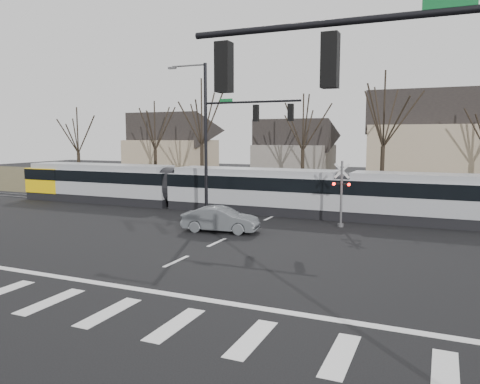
% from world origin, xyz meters
% --- Properties ---
extents(ground, '(140.00, 140.00, 0.00)m').
position_xyz_m(ground, '(0.00, 0.00, 0.00)').
color(ground, black).
extents(grass_verge, '(140.00, 28.00, 0.01)m').
position_xyz_m(grass_verge, '(0.00, 32.00, 0.01)').
color(grass_verge, '#38331E').
rests_on(grass_verge, ground).
extents(crosswalk, '(27.00, 2.60, 0.01)m').
position_xyz_m(crosswalk, '(0.00, -4.00, 0.01)').
color(crosswalk, silver).
rests_on(crosswalk, ground).
extents(stop_line, '(28.00, 0.35, 0.01)m').
position_xyz_m(stop_line, '(0.00, -1.80, 0.01)').
color(stop_line, silver).
rests_on(stop_line, ground).
extents(lane_dashes, '(0.18, 30.00, 0.01)m').
position_xyz_m(lane_dashes, '(0.00, 16.00, 0.01)').
color(lane_dashes, silver).
rests_on(lane_dashes, ground).
extents(rail_pair, '(90.00, 1.52, 0.06)m').
position_xyz_m(rail_pair, '(0.00, 15.80, 0.03)').
color(rail_pair, '#59595E').
rests_on(rail_pair, ground).
extents(tram, '(41.33, 3.07, 3.13)m').
position_xyz_m(tram, '(-2.06, 16.00, 1.71)').
color(tram, gray).
rests_on(tram, ground).
extents(sedan, '(2.72, 4.78, 1.44)m').
position_xyz_m(sedan, '(-1.03, 8.56, 0.72)').
color(sedan, '#54585C').
rests_on(sedan, ground).
extents(signal_pole_near_right, '(6.72, 0.44, 8.00)m').
position_xyz_m(signal_pole_near_right, '(10.11, -6.00, 5.17)').
color(signal_pole_near_right, black).
rests_on(signal_pole_near_right, ground).
extents(signal_pole_far, '(9.28, 0.44, 10.20)m').
position_xyz_m(signal_pole_far, '(-2.41, 12.50, 5.70)').
color(signal_pole_far, black).
rests_on(signal_pole_far, ground).
extents(rail_crossing_signal, '(1.08, 0.36, 4.00)m').
position_xyz_m(rail_crossing_signal, '(5.00, 12.79, 1.89)').
color(rail_crossing_signal, '#59595B').
rests_on(rail_crossing_signal, ground).
extents(tree_row, '(59.20, 7.20, 10.00)m').
position_xyz_m(tree_row, '(2.00, 26.00, 5.00)').
color(tree_row, black).
rests_on(tree_row, ground).
extents(house_a, '(9.72, 8.64, 8.60)m').
position_xyz_m(house_a, '(-20.00, 34.00, 4.46)').
color(house_a, gray).
rests_on(house_a, ground).
extents(house_b, '(8.64, 7.56, 7.65)m').
position_xyz_m(house_b, '(-5.00, 36.00, 3.97)').
color(house_b, slate).
rests_on(house_b, ground).
extents(house_c, '(10.80, 8.64, 10.10)m').
position_xyz_m(house_c, '(9.00, 33.00, 5.23)').
color(house_c, gray).
rests_on(house_c, ground).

